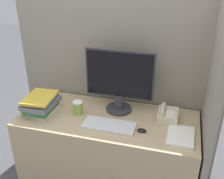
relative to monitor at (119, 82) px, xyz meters
The scene contains 10 objects.
cubicle_panel_rear 0.24m from the monitor, 105.95° to the left, with size 1.85×0.04×1.75m.
cubicle_panel_right 0.72m from the monitor, ahead, with size 0.04×0.69×1.75m.
desk 0.64m from the monitor, 111.78° to the right, with size 1.45×0.63×0.74m.
monitor is the anchor object (origin of this frame).
keyboard 0.36m from the monitor, 92.35° to the right, with size 0.40×0.17×0.02m.
mouse 0.44m from the monitor, 47.71° to the right, with size 0.07×0.04×0.02m.
coffee_cup 0.40m from the monitor, 154.44° to the right, with size 0.08×0.08×0.11m.
book_stack 0.68m from the monitor, 160.98° to the right, with size 0.26×0.30×0.15m.
desk_telephone 0.47m from the monitor, ahead, with size 0.16×0.21×0.11m.
paper_pile 0.63m from the monitor, 26.01° to the right, with size 0.19×0.26×0.02m.
Camera 1 is at (0.52, -1.42, 1.88)m, focal length 42.00 mm.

